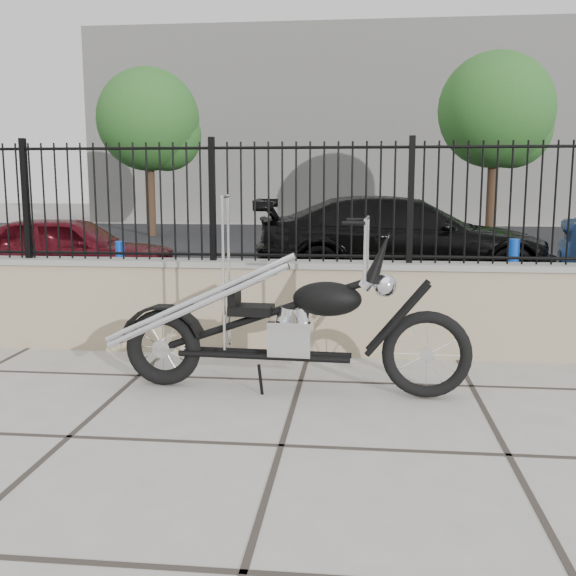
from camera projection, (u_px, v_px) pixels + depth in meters
The scene contains 12 objects.
ground_plane at pixel (281, 446), 4.56m from camera, with size 90.00×90.00×0.00m, color #99968E.
parking_lot at pixel (339, 252), 16.83m from camera, with size 30.00×30.00×0.00m, color black.
retaining_wall at pixel (309, 308), 6.94m from camera, with size 14.00×0.36×0.96m, color gray.
iron_fence at pixel (310, 202), 6.77m from camera, with size 14.00×0.08×1.20m, color black.
background_building at pixel (350, 129), 29.94m from camera, with size 22.00×6.00×8.00m, color beige.
chopper_motorcycle at pixel (284, 294), 5.61m from camera, with size 2.81×0.50×1.69m, color black, non-canonical shape.
car_red at pixel (69, 251), 11.27m from camera, with size 1.44×3.58×1.22m, color #4C0A13.
car_black at pixel (403, 239), 11.79m from camera, with size 2.11×5.18×1.50m, color black.
bollard_a at pixel (121, 279), 8.88m from camera, with size 0.12×0.12×0.99m, color blue.
bollard_b at pixel (512, 282), 8.36m from camera, with size 0.13×0.13×1.06m, color #0C15BA.
tree_left at pixel (148, 115), 21.15m from camera, with size 3.22×3.22×5.43m.
tree_right at pixel (496, 105), 19.34m from camera, with size 3.31×3.31×5.58m.
Camera 1 is at (0.51, -4.30, 1.78)m, focal length 42.00 mm.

